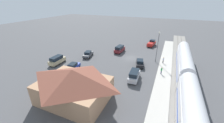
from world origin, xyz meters
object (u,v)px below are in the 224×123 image
at_px(pedestrian_waiting_far, 161,70).
at_px(sedan_charcoal, 88,54).
at_px(sedan_black, 140,63).
at_px(station_building, 74,84).
at_px(pickup_red, 151,43).
at_px(light_pole_near_platform, 158,44).
at_px(suv_silver, 134,75).
at_px(pedestrian_on_platform, 163,60).
at_px(suv_tan, 57,60).
at_px(suv_maroon, 120,49).
at_px(sedan_blue, 73,67).

height_order(pedestrian_waiting_far, sedan_charcoal, pedestrian_waiting_far).
bearing_deg(sedan_black, station_building, 66.86).
height_order(pickup_red, light_pole_near_platform, light_pole_near_platform).
bearing_deg(suv_silver, station_building, 52.62).
bearing_deg(sedan_charcoal, suv_silver, 155.62).
distance_m(pedestrian_on_platform, suv_tan, 29.10).
height_order(suv_maroon, suv_tan, same).
bearing_deg(suv_maroon, light_pole_near_platform, 165.30).
height_order(sedan_blue, suv_silver, suv_silver).
relative_size(station_building, light_pole_near_platform, 1.44).
xyz_separation_m(pedestrian_waiting_far, sedan_charcoal, (21.85, -2.97, -0.40)).
distance_m(pedestrian_waiting_far, sedan_blue, 21.56).
distance_m(sedan_blue, light_pole_near_platform, 23.23).
bearing_deg(pedestrian_on_platform, suv_tan, 22.70).
relative_size(pedestrian_on_platform, light_pole_near_platform, 0.20).
xyz_separation_m(pedestrian_on_platform, light_pole_near_platform, (2.05, -0.83, 4.03)).
xyz_separation_m(pedestrian_waiting_far, sedan_blue, (20.73, 5.93, -0.40)).
bearing_deg(pedestrian_waiting_far, sedan_charcoal, -7.74).
height_order(station_building, suv_silver, station_building).
bearing_deg(sedan_black, light_pole_near_platform, -129.19).
relative_size(pickup_red, suv_tan, 1.14).
distance_m(sedan_charcoal, light_pole_near_platform, 20.67).
height_order(suv_maroon, light_pole_near_platform, light_pole_near_platform).
distance_m(suv_tan, sedan_charcoal, 9.27).
bearing_deg(sedan_blue, pickup_red, -119.00).
bearing_deg(sedan_blue, pedestrian_waiting_far, -164.04).
height_order(station_building, light_pole_near_platform, light_pole_near_platform).
distance_m(pedestrian_waiting_far, suv_tan, 27.34).
xyz_separation_m(station_building, light_pole_near_platform, (-11.20, -22.24, 2.20)).
relative_size(sedan_blue, suv_silver, 0.93).
xyz_separation_m(station_building, pedestrian_on_platform, (-13.25, -21.41, -1.83)).
distance_m(station_building, pickup_red, 37.51).
xyz_separation_m(pedestrian_on_platform, suv_tan, (26.84, 11.23, -0.13)).
xyz_separation_m(pedestrian_waiting_far, sedan_black, (5.69, -2.91, -0.40)).
bearing_deg(pedestrian_waiting_far, sedan_black, -27.07).
bearing_deg(light_pole_near_platform, suv_silver, 74.77).
relative_size(pedestrian_waiting_far, suv_tan, 0.35).
bearing_deg(light_pole_near_platform, pedestrian_waiting_far, 106.30).
xyz_separation_m(pedestrian_waiting_far, pickup_red, (5.45, -21.64, -0.25)).
height_order(sedan_black, light_pole_near_platform, light_pole_near_platform).
distance_m(station_building, pedestrian_on_platform, 25.25).
height_order(pedestrian_on_platform, pedestrian_waiting_far, same).
bearing_deg(suv_maroon, suv_silver, 120.78).
bearing_deg(light_pole_near_platform, station_building, 63.28).
distance_m(pedestrian_on_platform, light_pole_near_platform, 4.60).
bearing_deg(suv_silver, light_pole_near_platform, -105.23).
bearing_deg(pedestrian_waiting_far, pickup_red, -75.88).
distance_m(pedestrian_waiting_far, sedan_charcoal, 22.06).
bearing_deg(sedan_charcoal, station_building, 115.42).
relative_size(sedan_black, sedan_charcoal, 1.01).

